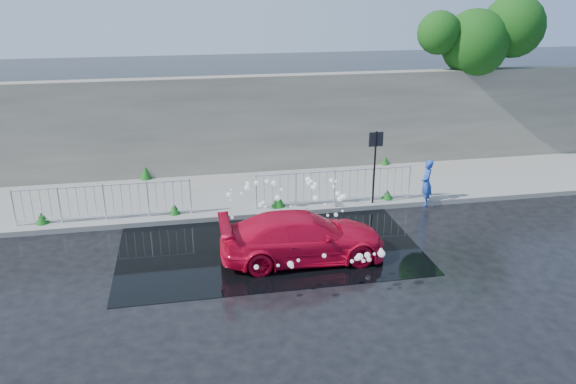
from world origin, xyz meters
TOP-DOWN VIEW (x-y plane):
  - ground at (0.00, 0.00)m, footprint 90.00×90.00m
  - pavement at (0.00, 5.00)m, footprint 30.00×4.00m
  - curb at (0.00, 3.00)m, footprint 30.00×0.25m
  - retaining_wall at (0.00, 7.20)m, footprint 30.00×0.60m
  - puddle at (0.50, 1.00)m, footprint 8.00×5.00m
  - sign_post at (4.20, 3.10)m, footprint 0.45×0.06m
  - tree at (9.91, 7.41)m, footprint 5.00×2.55m
  - railing_left at (-4.00, 3.35)m, footprint 5.05×0.05m
  - railing_right at (3.00, 3.35)m, footprint 5.05×0.05m
  - weeds at (-0.36, 4.60)m, footprint 12.17×3.93m
  - water_spray at (1.59, 1.43)m, footprint 3.60×5.39m
  - red_car at (1.26, 0.06)m, footprint 4.27×1.77m
  - person at (5.94, 3.00)m, footprint 0.50×0.63m

SIDE VIEW (x-z plane):
  - ground at x=0.00m, z-range 0.00..0.00m
  - puddle at x=0.50m, z-range 0.00..0.01m
  - pavement at x=0.00m, z-range 0.00..0.15m
  - curb at x=0.00m, z-range 0.00..0.16m
  - weeds at x=-0.36m, z-range 0.11..0.55m
  - red_car at x=1.26m, z-range 0.00..1.23m
  - railing_left at x=-4.00m, z-range 0.19..1.29m
  - railing_right at x=3.00m, z-range 0.19..1.29m
  - person at x=5.94m, z-range 0.00..1.50m
  - water_spray at x=1.59m, z-range 0.26..1.32m
  - sign_post at x=4.20m, z-range 0.47..2.97m
  - retaining_wall at x=0.00m, z-range 0.15..3.65m
  - tree at x=9.91m, z-range 1.65..8.04m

